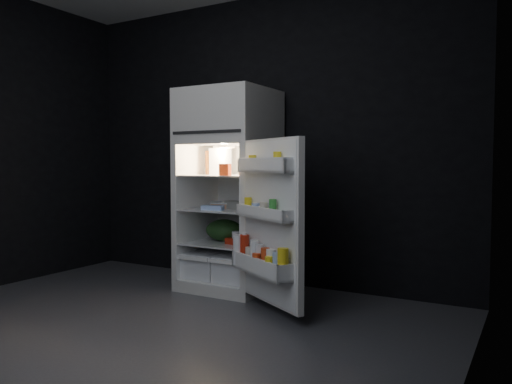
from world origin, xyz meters
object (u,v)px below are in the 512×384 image
Objects in this scene: milk_jug at (220,162)px; refrigerator at (230,183)px; fridge_door at (268,225)px; egg_carton at (237,205)px; yogurt_tray at (242,241)px.

refrigerator is at bearing -10.01° from milk_jug.
fridge_door is 5.08× the size of milk_jug.
fridge_door is 0.77m from egg_carton.
yogurt_tray is at bearing -26.40° from milk_jug.
egg_carton is at bearing -24.32° from milk_jug.
refrigerator is 6.44× the size of egg_carton.
refrigerator is 1.46× the size of fridge_door.
egg_carton is at bearing 163.14° from yogurt_tray.
milk_jug is at bearing -176.29° from egg_carton.
refrigerator is 0.22m from milk_jug.
yogurt_tray is at bearing 137.63° from fridge_door.
milk_jug is at bearing 169.93° from yogurt_tray.
milk_jug is (-0.81, 0.58, 0.47)m from fridge_door.
fridge_door is 4.50× the size of yogurt_tray.
fridge_door is at bearing -41.07° from milk_jug.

